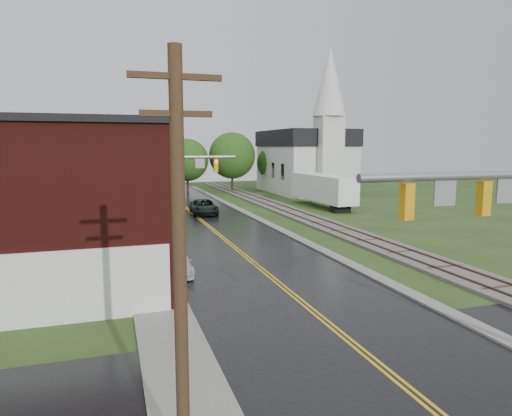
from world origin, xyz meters
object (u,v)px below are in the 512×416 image
suv_dark (204,207)px  pickup_white (176,263)px  tree_left_c (49,172)px  utility_pole_a (180,264)px  tree_left_e (103,166)px  semi_trailer (323,188)px  utility_pole_b (131,182)px  brick_building (15,208)px  traffic_signal_far (172,173)px  traffic_signal_near (502,214)px  church (308,154)px  utility_pole_c (123,167)px

suv_dark → pickup_white: suv_dark is taller
tree_left_c → utility_pole_a: bearing=-80.0°
tree_left_e → semi_trailer: size_ratio=0.69×
utility_pole_b → suv_dark: size_ratio=1.62×
utility_pole_b → tree_left_e: (-2.05, 23.90, 0.09)m
utility_pole_b → semi_trailer: 27.72m
brick_building → pickup_white: bearing=6.8°
traffic_signal_far → utility_pole_b: 6.01m
traffic_signal_near → utility_pole_a: utility_pole_a is taller
church → pickup_white: size_ratio=4.93×
pickup_white → church: bearing=59.0°
traffic_signal_near → semi_trailer: traffic_signal_near is taller
church → semi_trailer: church is taller
traffic_signal_far → pickup_white: traffic_signal_far is taller
brick_building → tree_left_e: 31.12m
traffic_signal_near → semi_trailer: bearing=72.2°
suv_dark → semi_trailer: (14.23, 1.41, 1.47)m
brick_building → traffic_signal_far: 15.03m
tree_left_c → tree_left_e: (5.00, 6.00, 0.30)m
semi_trailer → tree_left_e: bearing=163.3°
utility_pole_c → tree_left_e: 2.79m
pickup_white → semi_trailer: bearing=50.9°
utility_pole_a → utility_pole_b: (0.00, 22.00, 0.00)m
traffic_signal_near → semi_trailer: size_ratio=0.62×
traffic_signal_near → brick_building: bearing=140.8°
pickup_white → semi_trailer: (20.02, 22.75, 1.65)m
church → utility_pole_c: (-26.80, -9.74, -1.11)m
tree_left_c → pickup_white: 25.93m
church → utility_pole_b: (-26.80, -31.74, -1.11)m
utility_pole_a → church: bearing=63.5°
church → suv_dark: 25.67m
tree_left_e → church: bearing=15.2°
suv_dark → semi_trailer: semi_trailer is taller
traffic_signal_far → utility_pole_c: bearing=101.1°
utility_pole_a → tree_left_e: utility_pole_a is taller
utility_pole_a → pickup_white: 16.56m
utility_pole_a → utility_pole_b: 22.00m
utility_pole_a → pickup_white: (2.00, 15.91, -4.13)m
pickup_white → brick_building: bearing=-170.9°
brick_building → traffic_signal_near: bearing=-39.2°
utility_pole_a → utility_pole_b: bearing=90.0°
utility_pole_b → suv_dark: bearing=63.0°
utility_pole_a → suv_dark: bearing=78.2°
utility_pole_b → brick_building: bearing=-129.1°
brick_building → utility_pole_c: bearing=78.9°
brick_building → utility_pole_c: utility_pole_c is taller
brick_building → utility_pole_a: (5.68, -15.00, 0.57)m
utility_pole_b → pickup_white: size_ratio=2.22×
utility_pole_c → suv_dark: 11.04m
brick_building → utility_pole_a: 16.05m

